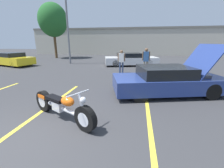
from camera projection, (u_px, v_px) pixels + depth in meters
ground_plane at (12, 147)px, 3.17m from camera, size 80.00×80.00×0.00m
parking_stripe_middle at (47, 108)px, 5.06m from camera, size 0.12×5.15×0.01m
parking_stripe_back at (149, 116)px, 4.50m from camera, size 0.12×5.15×0.01m
far_building at (125, 41)px, 26.20m from camera, size 32.00×4.20×4.40m
light_pole at (68, 15)px, 14.14m from camera, size 1.21×0.28×8.38m
tree_background at (53, 20)px, 19.35m from camera, size 3.67×3.67×6.98m
motorcycle at (62, 106)px, 4.23m from camera, size 2.36×1.31×0.97m
show_car_hood_open at (168, 81)px, 6.30m from camera, size 4.85×2.94×2.07m
parked_car_left_row at (13, 59)px, 13.94m from camera, size 4.36×2.88×1.19m
parked_car_right_row at (131, 59)px, 13.97m from camera, size 5.12×3.02×1.17m
spectator_near_motorcycle at (146, 58)px, 10.37m from camera, size 0.52×0.23×1.74m
spectator_by_show_car at (121, 60)px, 10.48m from camera, size 0.52×0.21×1.60m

